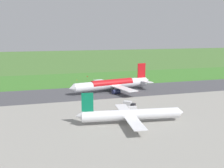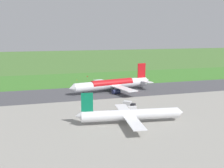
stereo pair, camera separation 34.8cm
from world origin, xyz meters
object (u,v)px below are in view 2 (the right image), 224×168
object	(u,v)px
airliner_main	(113,84)
service_truck_fuel	(129,104)
traffic_cone_orange	(77,80)
no_stopping_sign	(87,78)
service_truck_baggage	(131,109)
airliner_parked_mid	(130,114)

from	to	relation	value
airliner_main	service_truck_fuel	bearing A→B (deg)	84.80
service_truck_fuel	traffic_cone_orange	bearing A→B (deg)	-82.97
no_stopping_sign	service_truck_baggage	bearing A→B (deg)	89.66
airliner_parked_mid	traffic_cone_orange	world-z (taller)	airliner_parked_mid
airliner_main	no_stopping_sign	size ratio (longest dim) A/B	19.16
airliner_main	no_stopping_sign	distance (m)	46.06
airliner_main	traffic_cone_orange	bearing A→B (deg)	-73.54
airliner_parked_mid	traffic_cone_orange	bearing A→B (deg)	-88.93
service_truck_fuel	traffic_cone_orange	world-z (taller)	service_truck_fuel
airliner_main	airliner_parked_mid	distance (m)	60.88
service_truck_fuel	no_stopping_sign	world-z (taller)	no_stopping_sign
service_truck_baggage	no_stopping_sign	size ratio (longest dim) A/B	2.14
airliner_main	service_truck_fuel	world-z (taller)	airliner_main
no_stopping_sign	traffic_cone_orange	bearing A→B (deg)	2.37
service_truck_baggage	service_truck_fuel	xyz separation A→B (m)	(-2.65, -9.60, 0.00)
airliner_main	traffic_cone_orange	distance (m)	47.45
airliner_parked_mid	service_truck_baggage	world-z (taller)	airliner_parked_mid
airliner_parked_mid	no_stopping_sign	bearing A→B (deg)	-93.27
airliner_parked_mid	traffic_cone_orange	xyz separation A→B (m)	(1.96, -105.13, -3.16)
service_truck_fuel	traffic_cone_orange	distance (m)	82.38
service_truck_fuel	airliner_main	bearing A→B (deg)	-95.20
service_truck_fuel	no_stopping_sign	xyz separation A→B (m)	(2.10, -82.09, 0.26)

